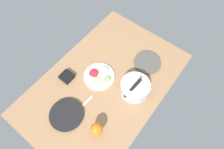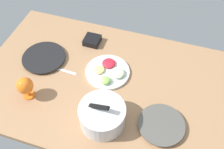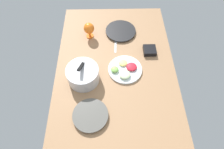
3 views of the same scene
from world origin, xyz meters
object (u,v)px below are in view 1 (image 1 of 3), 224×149
object	(u,v)px
square_bowl_black	(67,77)
dinner_plate_left	(147,62)
mixing_bowl	(135,88)
hurricane_glass_orange	(97,129)
dinner_plate_right	(67,114)
fruit_platter	(100,76)

from	to	relation	value
square_bowl_black	dinner_plate_left	bearing A→B (deg)	139.74
mixing_bowl	hurricane_glass_orange	xyz separation A→B (cm)	(49.53, -2.84, 2.61)
dinner_plate_left	square_bowl_black	bearing A→B (deg)	-40.26
dinner_plate_left	mixing_bowl	distance (cm)	34.11
dinner_plate_right	square_bowl_black	xyz separation A→B (cm)	(-26.40, -25.44, 1.33)
hurricane_glass_orange	mixing_bowl	bearing A→B (deg)	176.72
square_bowl_black	hurricane_glass_orange	bearing A→B (deg)	69.26
dinner_plate_right	square_bowl_black	world-z (taller)	square_bowl_black
fruit_platter	hurricane_glass_orange	bearing A→B (deg)	37.60
dinner_plate_right	hurricane_glass_orange	world-z (taller)	hurricane_glass_orange
mixing_bowl	hurricane_glass_orange	distance (cm)	49.68
dinner_plate_left	hurricane_glass_orange	world-z (taller)	hurricane_glass_orange
mixing_bowl	dinner_plate_right	bearing A→B (deg)	-31.34
hurricane_glass_orange	square_bowl_black	distance (cm)	60.28
hurricane_glass_orange	dinner_plate_left	bearing A→B (deg)	-177.16
square_bowl_black	dinner_plate_right	bearing A→B (deg)	43.94
dinner_plate_left	dinner_plate_right	distance (cm)	91.55
dinner_plate_left	fruit_platter	bearing A→B (deg)	-34.35
mixing_bowl	hurricane_glass_orange	world-z (taller)	mixing_bowl
dinner_plate_right	fruit_platter	distance (cm)	46.81
mixing_bowl	square_bowl_black	bearing A→B (deg)	-64.25
dinner_plate_left	hurricane_glass_orange	distance (cm)	82.96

